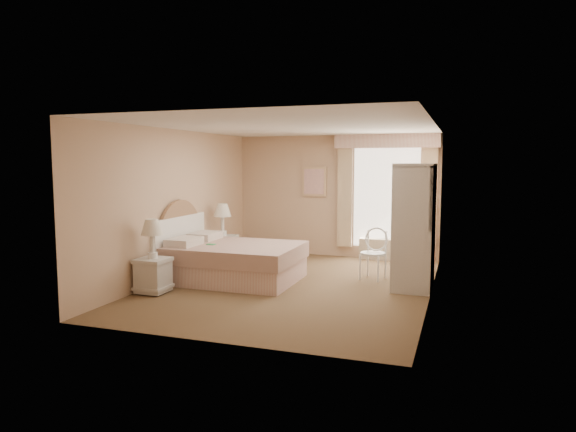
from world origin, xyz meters
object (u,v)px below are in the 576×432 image
at_px(nightstand_near, 153,266).
at_px(round_table, 414,245).
at_px(nightstand_far, 223,242).
at_px(armoire, 415,236).
at_px(cafe_chair, 374,249).
at_px(bed, 230,260).

xyz_separation_m(nightstand_near, round_table, (3.52, 3.14, 0.02)).
xyz_separation_m(nightstand_near, nightstand_far, (0.00, 2.35, 0.02)).
distance_m(round_table, armoire, 1.49).
distance_m(nightstand_far, cafe_chair, 2.98).
distance_m(nightstand_far, round_table, 3.61).
xyz_separation_m(round_table, cafe_chair, (-0.56, -1.10, 0.06)).
distance_m(bed, armoire, 3.02).
xyz_separation_m(nightstand_far, round_table, (3.52, 0.79, 0.01)).
height_order(nightstand_near, cafe_chair, nightstand_near).
relative_size(bed, armoire, 1.08).
relative_size(nightstand_far, cafe_chair, 1.33).
bearing_deg(nightstand_far, bed, -59.15).
height_order(nightstand_near, round_table, nightstand_near).
relative_size(bed, cafe_chair, 2.43).
bearing_deg(nightstand_near, bed, 58.03).
bearing_deg(nightstand_far, round_table, 12.69).
xyz_separation_m(nightstand_far, armoire, (3.65, -0.65, 0.37)).
bearing_deg(cafe_chair, armoire, -13.46).
relative_size(nightstand_near, armoire, 0.57).
bearing_deg(nightstand_near, armoire, 24.97).
bearing_deg(nightstand_near, nightstand_far, 90.00).
bearing_deg(nightstand_near, round_table, 41.73).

